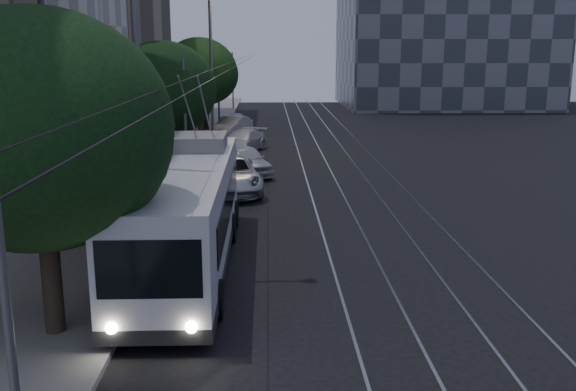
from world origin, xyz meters
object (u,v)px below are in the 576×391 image
(trolleybus, at_px, (186,212))
(car_white_a, at_px, (245,160))
(car_white_b, at_px, (242,141))
(streetlamp_far, at_px, (217,45))
(streetlamp_near, at_px, (152,59))
(pickup_silver, at_px, (228,174))
(car_white_d, at_px, (234,122))
(car_white_c, at_px, (232,127))

(trolleybus, height_order, car_white_a, trolleybus)
(car_white_b, bearing_deg, streetlamp_far, 164.20)
(trolleybus, height_order, streetlamp_far, streetlamp_far)
(streetlamp_near, bearing_deg, streetlamp_far, 89.97)
(streetlamp_far, bearing_deg, pickup_silver, -84.10)
(pickup_silver, bearing_deg, car_white_a, 73.02)
(car_white_d, height_order, streetlamp_near, streetlamp_near)
(pickup_silver, distance_m, streetlamp_near, 12.09)
(car_white_b, distance_m, streetlamp_near, 23.10)
(streetlamp_far, bearing_deg, streetlamp_near, -90.03)
(car_white_b, bearing_deg, streetlamp_near, -73.26)
(car_white_a, xyz_separation_m, streetlamp_near, (-1.94, -14.79, 5.39))
(car_white_a, bearing_deg, streetlamp_near, -119.40)
(car_white_d, relative_size, streetlamp_near, 0.41)
(car_white_a, relative_size, streetlamp_near, 0.44)
(car_white_c, bearing_deg, car_white_d, 110.27)
(pickup_silver, height_order, car_white_b, pickup_silver)
(pickup_silver, xyz_separation_m, car_white_d, (-0.85, 22.40, -0.10))
(car_white_b, relative_size, car_white_c, 1.03)
(trolleybus, height_order, car_white_b, trolleybus)
(pickup_silver, xyz_separation_m, streetlamp_far, (-1.32, 12.75, 5.81))
(pickup_silver, distance_m, car_white_b, 11.63)
(trolleybus, bearing_deg, car_white_b, 87.68)
(car_white_d, bearing_deg, trolleybus, -85.64)
(car_white_b, bearing_deg, pickup_silver, -70.34)
(pickup_silver, distance_m, car_white_d, 22.41)
(trolleybus, xyz_separation_m, car_white_a, (1.26, 14.21, -0.90))
(streetlamp_near, bearing_deg, car_white_b, 86.09)
(trolleybus, xyz_separation_m, streetlamp_near, (-0.68, -0.58, 4.48))
(car_white_c, bearing_deg, streetlamp_far, -74.25)
(streetlamp_far, bearing_deg, trolleybus, -88.32)
(car_white_c, relative_size, streetlamp_far, 0.41)
(car_white_c, bearing_deg, car_white_a, -64.06)
(car_white_c, bearing_deg, streetlamp_near, -70.67)
(trolleybus, distance_m, car_white_b, 21.85)
(car_white_a, distance_m, car_white_b, 7.61)
(car_white_d, bearing_deg, car_white_b, -80.44)
(car_white_d, xyz_separation_m, streetlamp_far, (-0.47, -9.65, 5.91))
(car_white_c, xyz_separation_m, streetlamp_far, (-0.47, -5.97, 5.87))
(trolleybus, relative_size, streetlamp_near, 1.19)
(pickup_silver, xyz_separation_m, car_white_a, (0.61, 4.03, -0.05))
(car_white_a, bearing_deg, car_white_d, 72.61)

